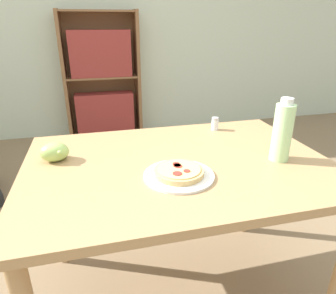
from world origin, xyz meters
TOP-DOWN VIEW (x-y plane):
  - wall_back at (0.00, 2.62)m, footprint 8.00×0.05m
  - dining_table at (0.12, -0.01)m, footprint 1.27×0.89m
  - pizza_on_plate at (0.09, -0.14)m, footprint 0.27×0.27m
  - grape_bunch at (-0.38, 0.12)m, footprint 0.12×0.10m
  - drink_bottle at (0.54, -0.10)m, footprint 0.08×0.08m
  - salt_shaker at (0.42, 0.33)m, footprint 0.04×0.04m
  - bookshelf at (-0.08, 2.46)m, footprint 0.86×0.27m

SIDE VIEW (x-z plane):
  - bookshelf at x=-0.08m, z-range -0.06..1.37m
  - dining_table at x=0.12m, z-range 0.28..1.04m
  - pizza_on_plate at x=0.09m, z-range 0.75..0.79m
  - salt_shaker at x=0.42m, z-range 0.76..0.83m
  - grape_bunch at x=-0.38m, z-range 0.75..0.83m
  - drink_bottle at x=0.54m, z-range 0.75..1.01m
  - wall_back at x=0.00m, z-range 0.00..2.60m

